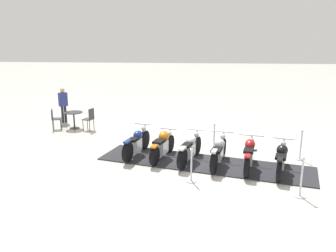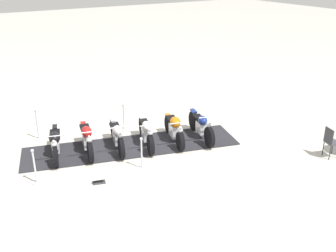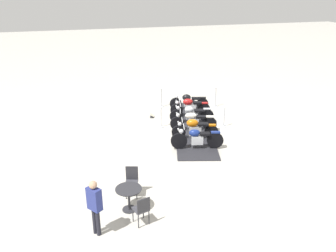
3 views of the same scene
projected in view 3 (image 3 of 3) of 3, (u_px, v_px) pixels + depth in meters
name	position (u px, v px, depth m)	size (l,w,h in m)	color
ground_plane	(192.00, 127.00, 16.92)	(80.00, 80.00, 0.00)	beige
display_platform	(192.00, 126.00, 16.91)	(7.05, 1.69, 0.03)	#28282D
motorcycle_black	(188.00, 101.00, 18.98)	(0.84, 2.03, 0.94)	black
motorcycle_maroon	(190.00, 107.00, 18.07)	(0.82, 2.04, 0.94)	black
motorcycle_chrome	(191.00, 114.00, 17.18)	(0.85, 2.12, 0.98)	black
motorcycle_cream	(193.00, 121.00, 16.29)	(0.88, 2.09, 0.95)	black
motorcycle_copper	(194.00, 129.00, 15.38)	(0.81, 2.02, 0.91)	black
motorcycle_navy	(197.00, 138.00, 14.49)	(0.77, 2.14, 1.00)	black
stanchion_right_mid	(161.00, 120.00, 16.77)	(0.30, 0.30, 1.01)	silver
stanchion_left_mid	(224.00, 121.00, 16.82)	(0.35, 0.35, 1.01)	silver
stanchion_right_front	(161.00, 100.00, 19.53)	(0.28, 0.28, 1.05)	silver
stanchion_left_front	(215.00, 100.00, 19.57)	(0.31, 0.31, 1.11)	silver
info_placard	(152.00, 116.00, 18.10)	(0.39, 0.28, 0.18)	#333338
cafe_table	(129.00, 194.00, 10.53)	(0.80, 0.80, 0.75)	#2D2D33
cafe_chair_near_table	(132.00, 180.00, 11.30)	(0.50, 0.50, 0.98)	#2D2D33
cafe_chair_across_table	(142.00, 209.00, 9.90)	(0.50, 0.50, 0.92)	#2D2D33
bystander_person	(95.00, 203.00, 9.34)	(0.45, 0.41, 1.67)	#23232D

